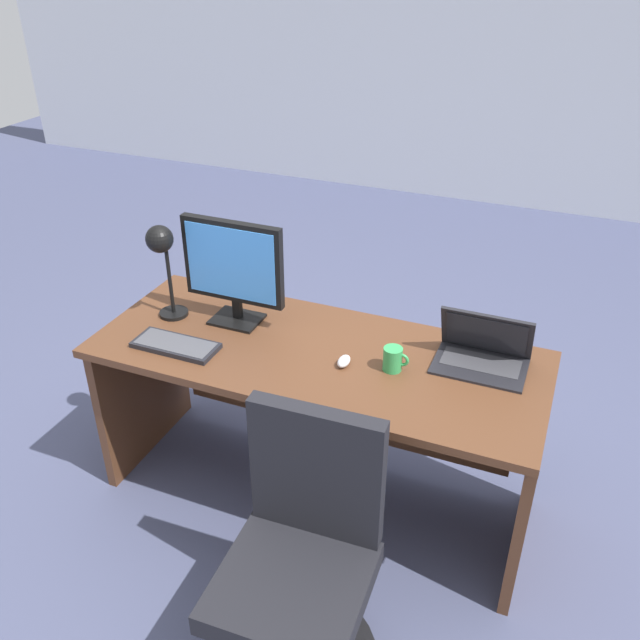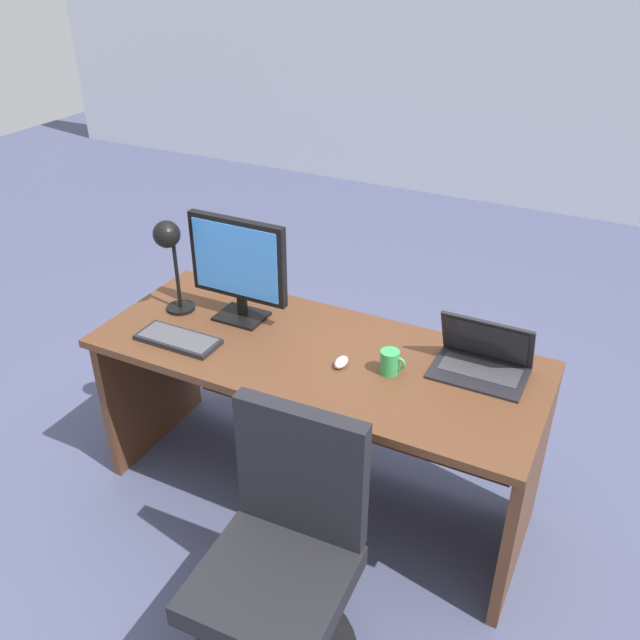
# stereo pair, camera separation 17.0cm
# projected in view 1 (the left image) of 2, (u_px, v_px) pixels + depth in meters

# --- Properties ---
(ground) EXTENTS (12.00, 12.00, 0.00)m
(ground) POSITION_uv_depth(u_px,v_px,m) (410.00, 329.00, 4.17)
(ground) COLOR #474C6B
(back_wall) EXTENTS (10.00, 0.10, 2.80)m
(back_wall) POSITION_uv_depth(u_px,v_px,m) (505.00, 35.00, 5.43)
(back_wall) COLOR silver
(back_wall) RESTS_ON ground
(desk) EXTENTS (1.75, 0.71, 0.74)m
(desk) POSITION_uv_depth(u_px,v_px,m) (322.00, 390.00, 2.75)
(desk) COLOR #56331E
(desk) RESTS_ON ground
(monitor) EXTENTS (0.43, 0.16, 0.44)m
(monitor) POSITION_uv_depth(u_px,v_px,m) (233.00, 266.00, 2.67)
(monitor) COLOR black
(monitor) RESTS_ON desk
(laptop) EXTENTS (0.34, 0.24, 0.21)m
(laptop) POSITION_uv_depth(u_px,v_px,m) (484.00, 347.00, 2.50)
(laptop) COLOR black
(laptop) RESTS_ON desk
(keyboard) EXTENTS (0.34, 0.14, 0.02)m
(keyboard) POSITION_uv_depth(u_px,v_px,m) (176.00, 345.00, 2.61)
(keyboard) COLOR black
(keyboard) RESTS_ON desk
(mouse) EXTENTS (0.04, 0.08, 0.03)m
(mouse) POSITION_uv_depth(u_px,v_px,m) (344.00, 361.00, 2.51)
(mouse) COLOR silver
(mouse) RESTS_ON desk
(desk_lamp) EXTENTS (0.12, 0.14, 0.41)m
(desk_lamp) POSITION_uv_depth(u_px,v_px,m) (162.00, 251.00, 2.67)
(desk_lamp) COLOR black
(desk_lamp) RESTS_ON desk
(coffee_mug) EXTENTS (0.10, 0.07, 0.09)m
(coffee_mug) POSITION_uv_depth(u_px,v_px,m) (393.00, 359.00, 2.47)
(coffee_mug) COLOR green
(coffee_mug) RESTS_ON desk
(office_chair) EXTENTS (0.56, 0.56, 0.91)m
(office_chair) POSITION_uv_depth(u_px,v_px,m) (300.00, 576.00, 2.15)
(office_chair) COLOR black
(office_chair) RESTS_ON ground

